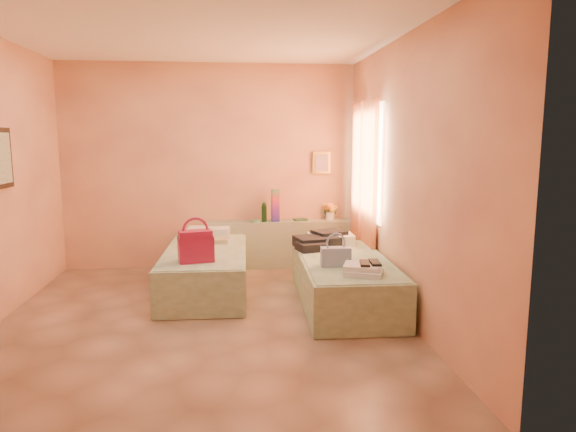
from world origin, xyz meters
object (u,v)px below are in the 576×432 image
bed_right (344,281)px  flower_vase (330,210)px  bed_left (206,270)px  towel_stack (364,270)px  headboard_ledge (282,244)px  green_book (300,220)px  water_bottle (264,213)px  blue_handbag (336,257)px  magenta_handbag (196,246)px

bed_right → flower_vase: 1.83m
bed_left → flower_vase: (1.70, 1.09, 0.54)m
flower_vase → towel_stack: (-0.13, -2.41, -0.24)m
bed_left → bed_right: same height
headboard_ledge → green_book: (0.26, -0.00, 0.34)m
water_bottle → headboard_ledge: bearing=13.8°
headboard_ledge → flower_vase: size_ratio=7.28×
green_book → water_bottle: bearing=168.1°
green_book → blue_handbag: bearing=-105.4°
magenta_handbag → towel_stack: 1.79m
headboard_ledge → blue_handbag: 2.05m
bed_left → green_book: size_ratio=11.39×
headboard_ledge → water_bottle: water_bottle is taller
flower_vase → towel_stack: flower_vase is taller
headboard_ledge → green_book: size_ratio=11.67×
blue_handbag → green_book: bearing=95.5°
bed_right → blue_handbag: blue_handbag is taller
magenta_handbag → towel_stack: magenta_handbag is taller
green_book → flower_vase: flower_vase is taller
water_bottle → towel_stack: size_ratio=0.74×
magenta_handbag → blue_handbag: size_ratio=1.19×
bed_right → water_bottle: water_bottle is taller
bed_left → green_book: (1.26, 1.05, 0.41)m
blue_handbag → water_bottle: bearing=110.0°
water_bottle → towel_stack: water_bottle is taller
flower_vase → blue_handbag: size_ratio=0.93×
bed_left → water_bottle: size_ratio=7.72×
water_bottle → towel_stack: bearing=-70.5°
water_bottle → green_book: bearing=6.5°
bed_left → magenta_handbag: 0.74m
green_book → magenta_handbag: magenta_handbag is taller
flower_vase → towel_stack: 2.42m
magenta_handbag → flower_vase: bearing=31.7°
headboard_ledge → bed_left: 1.45m
towel_stack → bed_right: bearing=93.9°
headboard_ledge → towel_stack: bearing=-76.5°
flower_vase → magenta_handbag: 2.45m
blue_handbag → towel_stack: 0.42m
headboard_ledge → bed_right: 1.78m
headboard_ledge → blue_handbag: (0.37, -2.00, 0.27)m
magenta_handbag → towel_stack: (1.64, -0.71, -0.12)m
headboard_ledge → bed_left: (-1.00, -1.05, -0.08)m
bed_left → blue_handbag: 1.70m
bed_left → green_book: green_book is taller
green_book → towel_stack: green_book is taller
water_bottle → blue_handbag: bearing=-72.4°
bed_right → magenta_handbag: 1.65m
water_bottle → green_book: 0.53m
bed_right → magenta_handbag: (-1.59, 0.04, 0.42)m
green_book → bed_left: bearing=-158.7°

